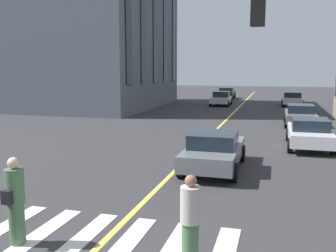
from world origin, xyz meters
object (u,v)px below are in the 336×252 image
object	(u,v)px
pedestrian_near	(190,220)
car_white_oncoming	(309,133)
car_silver_parked_b	(221,98)
car_grey_trailing	(214,150)
car_grey_near	(300,115)
car_white_far	(292,99)
pedestrian_companion	(15,201)
car_black_parked_a	(226,93)

from	to	relation	value
pedestrian_near	car_white_oncoming	bearing A→B (deg)	-14.02
car_silver_parked_b	car_grey_trailing	size ratio (longest dim) A/B	0.89
car_silver_parked_b	car_white_oncoming	bearing A→B (deg)	-160.86
car_grey_near	car_white_far	world-z (taller)	same
car_silver_parked_b	pedestrian_companion	distance (m)	31.66
car_grey_near	car_grey_trailing	distance (m)	12.72
car_black_parked_a	pedestrian_companion	size ratio (longest dim) A/B	2.39
car_white_far	car_silver_parked_b	bearing A→B (deg)	100.67
pedestrian_companion	car_grey_near	bearing A→B (deg)	-18.86
car_silver_parked_b	pedestrian_near	bearing A→B (deg)	-173.03
car_silver_parked_b	car_grey_trailing	world-z (taller)	car_silver_parked_b
car_silver_parked_b	pedestrian_near	xyz separation A→B (m)	(-31.46, -3.85, 0.15)
car_white_oncoming	car_grey_near	bearing A→B (deg)	0.00
car_white_far	pedestrian_near	xyz separation A→B (m)	(-32.74, 2.96, 0.15)
car_white_oncoming	pedestrian_companion	size ratio (longest dim) A/B	2.39
car_black_parked_a	car_white_far	distance (m)	10.60
car_black_parked_a	car_white_oncoming	size ratio (longest dim) A/B	1.00
car_black_parked_a	car_white_far	size ratio (longest dim) A/B	1.00
pedestrian_companion	car_grey_trailing	bearing A→B (deg)	-22.85
car_silver_parked_b	car_white_far	xyz separation A→B (m)	(1.28, -6.81, 0.00)
car_grey_near	pedestrian_companion	size ratio (longest dim) A/B	2.39
car_white_far	car_white_oncoming	world-z (taller)	same
car_white_oncoming	pedestrian_near	distance (m)	12.21
car_silver_parked_b	car_grey_near	bearing A→B (deg)	-151.32
car_silver_parked_b	pedestrian_near	distance (m)	31.70
car_silver_parked_b	pedestrian_companion	size ratio (longest dim) A/B	2.12
car_white_oncoming	pedestrian_near	xyz separation A→B (m)	(-11.85, 2.96, 0.15)
car_silver_parked_b	pedestrian_companion	xyz separation A→B (m)	(-31.66, -0.24, 0.23)
car_white_far	car_grey_trailing	world-z (taller)	same
car_black_parked_a	car_silver_parked_b	size ratio (longest dim) A/B	1.13
car_grey_near	car_grey_trailing	bearing A→B (deg)	163.53
car_grey_near	car_white_far	size ratio (longest dim) A/B	1.00
car_white_oncoming	car_silver_parked_b	bearing A→B (deg)	19.14
pedestrian_near	pedestrian_companion	bearing A→B (deg)	93.18
car_silver_parked_b	car_grey_trailing	bearing A→B (deg)	-172.60
car_silver_parked_b	car_white_far	bearing A→B (deg)	-79.33
car_white_far	pedestrian_near	world-z (taller)	pedestrian_near
car_black_parked_a	car_silver_parked_b	world-z (taller)	car_silver_parked_b
car_white_oncoming	pedestrian_companion	xyz separation A→B (m)	(-12.05, 6.56, 0.23)
car_silver_parked_b	pedestrian_companion	bearing A→B (deg)	-179.56
car_silver_parked_b	car_black_parked_a	bearing A→B (deg)	3.99
car_black_parked_a	pedestrian_companion	distance (m)	40.52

